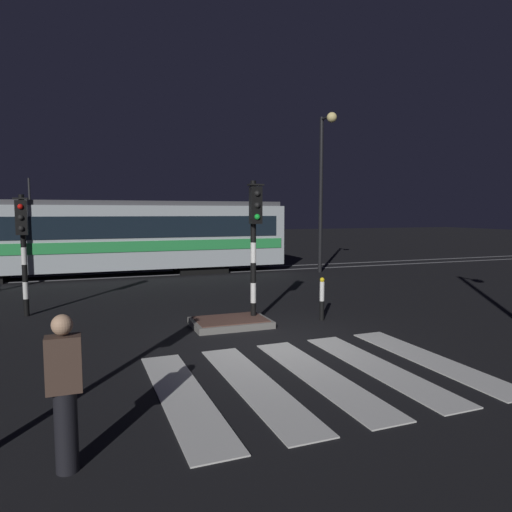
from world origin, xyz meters
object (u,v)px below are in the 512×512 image
object	(u,v)px
pedestrian_waiting_at_kerb	(65,392)
street_lamp_trackside_right	(324,174)
tram	(95,236)
traffic_light_corner_far_left	(23,237)
traffic_light_median_centre	(254,230)
bollard_island_edge	(322,299)

from	to	relation	value
pedestrian_waiting_at_kerb	street_lamp_trackside_right	bearing A→B (deg)	52.35
tram	traffic_light_corner_far_left	bearing A→B (deg)	-104.58
tram	pedestrian_waiting_at_kerb	distance (m)	15.85
traffic_light_median_centre	bollard_island_edge	xyz separation A→B (m)	(1.74, -0.29, -1.77)
pedestrian_waiting_at_kerb	bollard_island_edge	world-z (taller)	pedestrian_waiting_at_kerb
traffic_light_corner_far_left	bollard_island_edge	world-z (taller)	traffic_light_corner_far_left
traffic_light_median_centre	street_lamp_trackside_right	bearing A→B (deg)	51.93
pedestrian_waiting_at_kerb	tram	bearing A→B (deg)	87.56
traffic_light_median_centre	pedestrian_waiting_at_kerb	bearing A→B (deg)	-127.03
tram	bollard_island_edge	bearing A→B (deg)	-63.72
traffic_light_corner_far_left	pedestrian_waiting_at_kerb	distance (m)	8.50
bollard_island_edge	tram	bearing A→B (deg)	116.28
traffic_light_median_centre	bollard_island_edge	world-z (taller)	traffic_light_median_centre
traffic_light_corner_far_left	traffic_light_median_centre	distance (m)	6.12
tram	bollard_island_edge	xyz separation A→B (m)	(5.22, -10.58, -1.19)
street_lamp_trackside_right	tram	bearing A→B (deg)	166.63
traffic_light_median_centre	pedestrian_waiting_at_kerb	world-z (taller)	traffic_light_median_centre
traffic_light_corner_far_left	tram	distance (m)	7.75
street_lamp_trackside_right	pedestrian_waiting_at_kerb	distance (m)	17.42
traffic_light_corner_far_left	traffic_light_median_centre	bearing A→B (deg)	-27.20
traffic_light_corner_far_left	street_lamp_trackside_right	size ratio (longest dim) A/B	0.46
traffic_light_corner_far_left	bollard_island_edge	distance (m)	7.97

